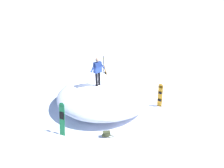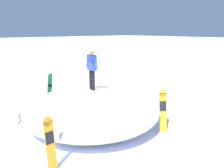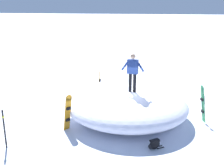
{
  "view_description": "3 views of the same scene",
  "coord_description": "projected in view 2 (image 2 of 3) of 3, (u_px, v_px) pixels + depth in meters",
  "views": [
    {
      "loc": [
        -8.84,
        -7.61,
        6.7
      ],
      "look_at": [
        -0.29,
        -1.03,
        1.6
      ],
      "focal_mm": 33.58,
      "sensor_mm": 36.0,
      "label": 1
    },
    {
      "loc": [
        7.11,
        -5.78,
        3.78
      ],
      "look_at": [
        0.31,
        0.11,
        1.73
      ],
      "focal_mm": 38.08,
      "sensor_mm": 36.0,
      "label": 2
    },
    {
      "loc": [
        -1.6,
        11.25,
        5.15
      ],
      "look_at": [
        0.3,
        0.01,
        1.76
      ],
      "focal_mm": 43.99,
      "sensor_mm": 36.0,
      "label": 3
    }
  ],
  "objects": [
    {
      "name": "snowboard_secondary_upright",
      "position": [
        50.0,
        89.0,
        11.89
      ],
      "size": [
        0.34,
        0.35,
        1.72
      ],
      "color": "#1E8C47",
      "rests_on": "ground"
    },
    {
      "name": "backpack_far",
      "position": [
        23.0,
        117.0,
        10.07
      ],
      "size": [
        0.56,
        0.54,
        0.31
      ],
      "color": "#383D23",
      "rests_on": "ground"
    },
    {
      "name": "snowboard_tertiary_upright",
      "position": [
        163.0,
        110.0,
        8.93
      ],
      "size": [
        0.42,
        0.42,
        1.62
      ],
      "color": "orange",
      "rests_on": "ground"
    },
    {
      "name": "snowboard_primary_upright",
      "position": [
        50.0,
        143.0,
        6.38
      ],
      "size": [
        0.2,
        0.3,
        1.56
      ],
      "color": "orange",
      "rests_on": "ground"
    },
    {
      "name": "snowboarder_standing",
      "position": [
        92.0,
        66.0,
        9.52
      ],
      "size": [
        1.02,
        0.29,
        1.69
      ],
      "color": "black",
      "rests_on": "snow_mound"
    },
    {
      "name": "backpack_near",
      "position": [
        118.0,
        101.0,
        12.31
      ],
      "size": [
        0.62,
        0.5,
        0.37
      ],
      "color": "black",
      "rests_on": "ground"
    },
    {
      "name": "ground",
      "position": [
        105.0,
        124.0,
        9.77
      ],
      "size": [
        240.0,
        240.0,
        0.0
      ],
      "primitive_type": "plane",
      "color": "white"
    },
    {
      "name": "snow_mound",
      "position": [
        92.0,
        109.0,
        9.54
      ],
      "size": [
        7.77,
        7.74,
        1.39
      ],
      "primitive_type": "ellipsoid",
      "rotation": [
        0.0,
        0.0,
        2.45
      ],
      "color": "white",
      "rests_on": "ground"
    }
  ]
}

